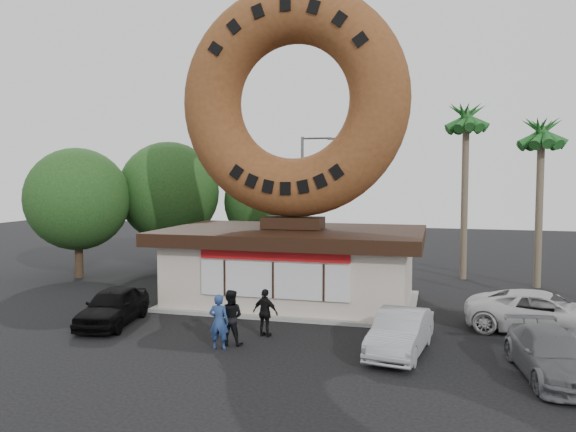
% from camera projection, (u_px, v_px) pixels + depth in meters
% --- Properties ---
extents(ground, '(90.00, 90.00, 0.00)m').
position_uv_depth(ground, '(249.00, 341.00, 19.01)').
color(ground, black).
rests_on(ground, ground).
extents(donut_shop, '(11.20, 7.20, 3.80)m').
position_uv_depth(donut_shop, '(293.00, 263.00, 24.66)').
color(donut_shop, beige).
rests_on(donut_shop, ground).
extents(giant_donut, '(10.00, 2.55, 10.00)m').
position_uv_depth(giant_donut, '(293.00, 101.00, 24.18)').
color(giant_donut, brown).
rests_on(giant_donut, donut_shop).
extents(tree_west, '(6.00, 6.00, 7.65)m').
position_uv_depth(tree_west, '(169.00, 192.00, 33.67)').
color(tree_west, '#473321').
rests_on(tree_west, ground).
extents(tree_mid, '(5.20, 5.20, 6.63)m').
position_uv_depth(tree_mid, '(267.00, 202.00, 34.22)').
color(tree_mid, '#473321').
rests_on(tree_mid, ground).
extents(tree_far, '(5.60, 5.60, 7.14)m').
position_uv_depth(tree_far, '(77.00, 199.00, 30.74)').
color(tree_far, '#473321').
rests_on(tree_far, ground).
extents(palm_near, '(2.60, 2.60, 9.75)m').
position_uv_depth(palm_near, '(466.00, 123.00, 29.98)').
color(palm_near, '#726651').
rests_on(palm_near, ground).
extents(palm_far, '(2.60, 2.60, 8.75)m').
position_uv_depth(palm_far, '(541.00, 138.00, 27.69)').
color(palm_far, '#726651').
rests_on(palm_far, ground).
extents(street_lamp, '(2.11, 0.20, 8.00)m').
position_uv_depth(street_lamp, '(305.00, 194.00, 34.60)').
color(street_lamp, '#59595E').
rests_on(street_lamp, ground).
extents(person_left, '(0.69, 0.48, 1.79)m').
position_uv_depth(person_left, '(219.00, 322.00, 18.05)').
color(person_left, navy).
rests_on(person_left, ground).
extents(person_center, '(0.94, 0.76, 1.84)m').
position_uv_depth(person_center, '(230.00, 317.00, 18.53)').
color(person_center, black).
rests_on(person_center, ground).
extents(person_right, '(1.04, 0.62, 1.67)m').
position_uv_depth(person_right, '(265.00, 313.00, 19.49)').
color(person_right, black).
rests_on(person_right, ground).
extents(car_black, '(2.30, 4.33, 1.40)m').
position_uv_depth(car_black, '(113.00, 306.00, 21.06)').
color(car_black, black).
rests_on(car_black, ground).
extents(car_silver, '(2.00, 4.26, 1.35)m').
position_uv_depth(car_silver, '(400.00, 332.00, 17.60)').
color(car_silver, '#A3A3A8').
rests_on(car_silver, ground).
extents(car_grey, '(2.38, 4.61, 1.28)m').
position_uv_depth(car_grey, '(552.00, 355.00, 15.49)').
color(car_grey, slate).
rests_on(car_grey, ground).
extents(car_white, '(5.70, 3.49, 1.48)m').
position_uv_depth(car_white, '(544.00, 313.00, 19.84)').
color(car_white, silver).
rests_on(car_white, ground).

